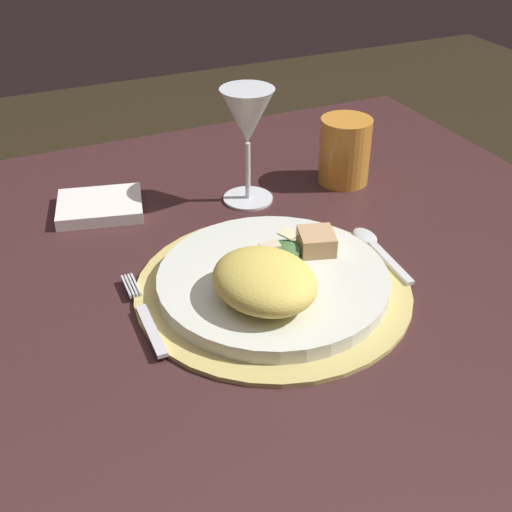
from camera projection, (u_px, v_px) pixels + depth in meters
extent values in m
cube|color=#3D2122|center=(237.00, 296.00, 0.81)|extent=(1.11, 1.00, 0.03)
cylinder|color=#3B2021|center=(360.00, 268.00, 1.50)|extent=(0.07, 0.07, 0.69)
cylinder|color=tan|center=(273.00, 288.00, 0.79)|extent=(0.33, 0.33, 0.01)
cylinder|color=silver|center=(273.00, 280.00, 0.79)|extent=(0.28, 0.28, 0.02)
ellipsoid|color=#E3C858|center=(265.00, 280.00, 0.73)|extent=(0.14, 0.15, 0.05)
ellipsoid|color=#3A7C11|center=(276.00, 253.00, 0.81)|extent=(0.06, 0.06, 0.01)
ellipsoid|color=#3E6636|center=(285.00, 252.00, 0.81)|extent=(0.05, 0.05, 0.02)
ellipsoid|color=#2B6533|center=(279.00, 249.00, 0.81)|extent=(0.05, 0.03, 0.02)
cube|color=beige|center=(288.00, 233.00, 0.82)|extent=(0.03, 0.03, 0.01)
cube|color=beige|center=(269.00, 244.00, 0.79)|extent=(0.03, 0.02, 0.01)
cube|color=tan|center=(316.00, 241.00, 0.82)|extent=(0.05, 0.06, 0.03)
cube|color=silver|center=(151.00, 330.00, 0.72)|extent=(0.01, 0.09, 0.00)
cube|color=silver|center=(126.00, 287.00, 0.79)|extent=(0.00, 0.05, 0.00)
cube|color=silver|center=(129.00, 286.00, 0.79)|extent=(0.00, 0.05, 0.00)
cube|color=silver|center=(133.00, 285.00, 0.79)|extent=(0.00, 0.05, 0.00)
cube|color=silver|center=(136.00, 285.00, 0.79)|extent=(0.00, 0.05, 0.00)
cube|color=silver|center=(390.00, 262.00, 0.83)|extent=(0.02, 0.10, 0.00)
ellipsoid|color=silver|center=(365.00, 236.00, 0.88)|extent=(0.03, 0.04, 0.01)
cube|color=white|center=(100.00, 206.00, 0.95)|extent=(0.14, 0.12, 0.02)
cylinder|color=silver|center=(248.00, 198.00, 0.99)|extent=(0.07, 0.07, 0.00)
cylinder|color=silver|center=(248.00, 171.00, 0.96)|extent=(0.01, 0.01, 0.09)
cone|color=silver|center=(247.00, 116.00, 0.92)|extent=(0.08, 0.08, 0.08)
cylinder|color=orange|center=(345.00, 151.00, 1.01)|extent=(0.08, 0.08, 0.10)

